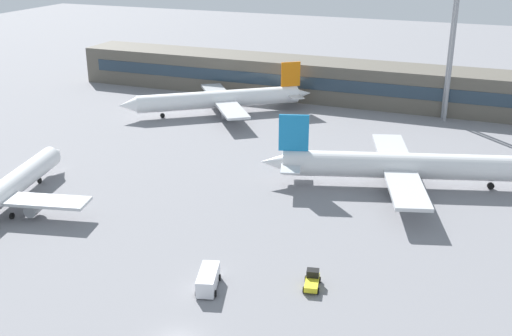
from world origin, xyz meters
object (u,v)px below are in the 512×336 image
(airplane_near, at_px, (2,193))
(floodlight_tower_west, at_px, (451,39))
(airplane_mid, at_px, (407,166))
(airplane_far, at_px, (218,99))
(floodlight_tower_east, at_px, (453,45))
(service_van_white, at_px, (208,279))
(baggage_tug_yellow, at_px, (312,280))

(airplane_near, relative_size, floodlight_tower_west, 1.26)
(airplane_mid, distance_m, airplane_far, 52.21)
(airplane_near, xyz_separation_m, airplane_mid, (52.13, 30.68, 0.60))
(floodlight_tower_east, bearing_deg, airplane_mid, -92.82)
(airplane_near, distance_m, airplane_far, 57.80)
(airplane_far, height_order, floodlight_tower_west, floodlight_tower_west)
(airplane_mid, distance_m, floodlight_tower_east, 41.33)
(airplane_far, height_order, service_van_white, airplane_far)
(baggage_tug_yellow, distance_m, floodlight_tower_west, 76.84)
(airplane_near, bearing_deg, floodlight_tower_east, 52.31)
(service_van_white, bearing_deg, airplane_mid, 67.19)
(airplane_mid, bearing_deg, floodlight_tower_east, 87.18)
(airplane_near, xyz_separation_m, service_van_white, (36.06, -7.53, -1.75))
(airplane_mid, distance_m, baggage_tug_yellow, 34.07)
(airplane_far, distance_m, floodlight_tower_west, 50.36)
(airplane_mid, distance_m, service_van_white, 41.51)
(airplane_near, bearing_deg, baggage_tug_yellow, -3.52)
(baggage_tug_yellow, bearing_deg, floodlight_tower_west, 84.99)
(airplane_far, bearing_deg, service_van_white, -66.04)
(airplane_near, distance_m, baggage_tug_yellow, 47.02)
(floodlight_tower_west, distance_m, floodlight_tower_east, 2.23)
(service_van_white, bearing_deg, baggage_tug_yellow, 23.21)
(airplane_near, relative_size, service_van_white, 6.75)
(airplane_far, bearing_deg, baggage_tug_yellow, -56.64)
(airplane_far, bearing_deg, floodlight_tower_west, 17.55)
(baggage_tug_yellow, distance_m, service_van_white, 11.78)
(baggage_tug_yellow, height_order, floodlight_tower_west, floodlight_tower_west)
(airplane_mid, relative_size, baggage_tug_yellow, 11.70)
(floodlight_tower_east, bearing_deg, service_van_white, -103.08)
(airplane_mid, bearing_deg, airplane_near, -149.52)
(airplane_near, relative_size, floodlight_tower_east, 1.34)
(airplane_near, bearing_deg, airplane_mid, 30.48)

